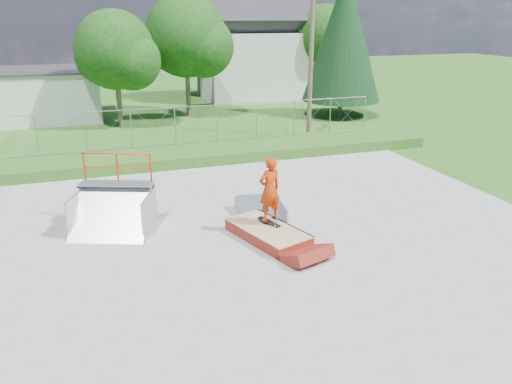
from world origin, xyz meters
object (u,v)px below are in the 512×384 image
grind_box (268,234)px  skater (270,192)px  quarter_pipe (110,198)px  flat_bank_ramp (261,209)px

grind_box → skater: bearing=42.3°
grind_box → quarter_pipe: quarter_pipe is taller
skater → flat_bank_ramp: bearing=-113.9°
quarter_pipe → flat_bank_ramp: bearing=18.4°
grind_box → quarter_pipe: 4.84m
grind_box → skater: (0.14, 0.24, 1.21)m
grind_box → flat_bank_ramp: size_ratio=1.83×
grind_box → flat_bank_ramp: (0.42, 1.82, 0.03)m
grind_box → skater: skater is taller
quarter_pipe → skater: size_ratio=1.16×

